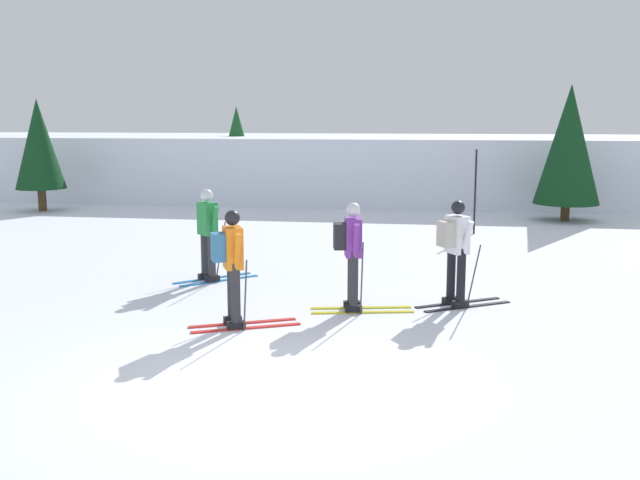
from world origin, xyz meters
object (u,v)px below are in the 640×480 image
skier_orange (232,263)px  conifer_far_centre (39,144)px  conifer_far_left (569,145)px  skier_white (456,248)px  skier_purple (352,251)px  skier_green (208,232)px  conifer_far_right (237,144)px  trail_marker_pole (475,192)px

skier_orange → conifer_far_centre: (-9.60, 11.96, 1.17)m
conifer_far_centre → conifer_far_left: bearing=0.9°
skier_white → skier_orange: 3.62m
skier_purple → skier_white: bearing=18.2°
skier_orange → conifer_far_centre: 15.38m
skier_green → conifer_far_left: bearing=49.9°
conifer_far_left → skier_green: bearing=-130.1°
skier_orange → conifer_far_right: bearing=104.9°
skier_orange → trail_marker_pole: size_ratio=0.79×
skier_green → conifer_far_right: conifer_far_right is taller
trail_marker_pole → skier_green: bearing=-128.5°
skier_white → skier_orange: (-3.20, -1.71, 0.00)m
skier_white → conifer_far_right: 17.15m
trail_marker_pole → conifer_far_right: conifer_far_right is taller
skier_orange → conifer_far_centre: bearing=128.8°
skier_white → skier_purple: 1.69m
skier_green → skier_purple: 3.32m
skier_white → conifer_far_centre: 16.44m
skier_white → conifer_far_left: size_ratio=0.44×
conifer_far_left → conifer_far_centre: conifer_far_left is taller
skier_purple → conifer_far_centre: (-11.20, 10.78, 1.17)m
skier_white → conifer_far_right: size_ratio=0.51×
skier_green → trail_marker_pole: (5.12, 6.44, 0.17)m
skier_purple → conifer_far_right: size_ratio=0.51×
trail_marker_pole → conifer_far_right: (-8.37, 7.66, 0.91)m
skier_white → conifer_far_left: bearing=72.1°
skier_green → skier_white: 4.61m
skier_white → skier_orange: bearing=-151.9°
conifer_far_left → conifer_far_right: conifer_far_left is taller
trail_marker_pole → conifer_far_centre: (-13.47, 2.62, 1.04)m
skier_green → conifer_far_left: 12.25m
skier_green → trail_marker_pole: size_ratio=0.79×
skier_purple → trail_marker_pole: size_ratio=0.79×
skier_white → trail_marker_pole: size_ratio=0.79×
skier_orange → conifer_far_centre: conifer_far_centre is taller
skier_green → skier_white: same height
conifer_far_right → conifer_far_centre: 7.17m
skier_purple → conifer_far_centre: size_ratio=0.48×
skier_purple → trail_marker_pole: 8.47m
skier_green → conifer_far_right: (-3.25, 14.10, 1.08)m
skier_orange → conifer_far_right: size_ratio=0.51×
skier_white → trail_marker_pole: 7.66m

